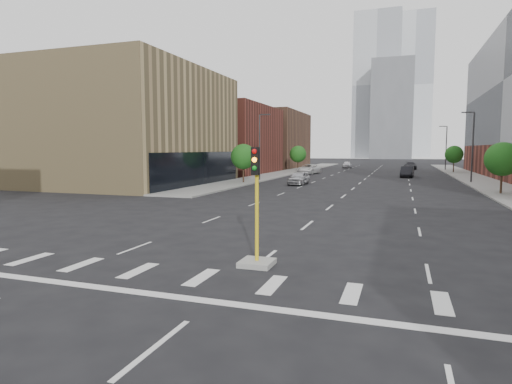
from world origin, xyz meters
The scene contains 21 objects.
sidewalk_left_far centered at (-15.00, 74.00, 0.07)m, with size 5.00×92.00×0.15m, color gray.
sidewalk_right_far centered at (15.00, 74.00, 0.07)m, with size 5.00×92.00×0.15m, color gray.
building_left_mid centered at (-27.50, 40.00, 7.00)m, with size 20.00×24.00×14.00m, color tan.
building_left_far_a centered at (-27.50, 66.00, 6.00)m, with size 20.00×22.00×12.00m, color brown.
building_left_far_b centered at (-27.50, 92.00, 6.50)m, with size 20.00×24.00×13.00m, color brown.
tower_left centered at (-8.00, 220.00, 35.00)m, with size 22.00×22.00×70.00m, color #B2B7BC.
tower_right centered at (10.00, 260.00, 40.00)m, with size 20.00×20.00×80.00m, color #B2B7BC.
tower_mid centered at (0.00, 200.00, 22.00)m, with size 18.00×18.00×44.00m, color slate.
median_traffic_signal centered at (0.00, 8.97, 0.97)m, with size 1.20×1.20×4.40m.
streetlight_right_a centered at (13.41, 55.00, 5.01)m, with size 1.60×0.22×9.07m.
streetlight_right_b centered at (13.41, 90.00, 5.01)m, with size 1.60×0.22×9.07m.
streetlight_left centered at (-13.41, 50.00, 5.01)m, with size 1.60×0.22×9.07m.
tree_left_near centered at (-14.00, 45.00, 3.39)m, with size 3.20×3.20×4.85m.
tree_left_far centered at (-14.00, 75.00, 3.39)m, with size 3.20×3.20×4.85m.
tree_right_near centered at (14.00, 40.00, 3.39)m, with size 3.20×3.20×4.85m.
tree_right_far centered at (14.00, 80.00, 3.39)m, with size 3.20×3.20×4.85m.
car_near_left centered at (-6.89, 45.35, 0.82)m, with size 1.95×4.84×1.65m, color #ACADB1.
car_mid_right centered at (5.83, 64.60, 0.85)m, with size 1.80×5.17×1.70m, color black.
car_far_left centered at (-10.50, 68.64, 0.85)m, with size 2.81×6.09×1.69m, color silver.
car_deep_right centered at (6.79, 92.53, 0.82)m, with size 2.29×5.62×1.63m, color black.
car_distant centered at (-6.95, 94.63, 0.78)m, with size 1.84×4.57×1.56m, color silver.
Camera 1 is at (5.00, -5.76, 4.32)m, focal length 30.00 mm.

